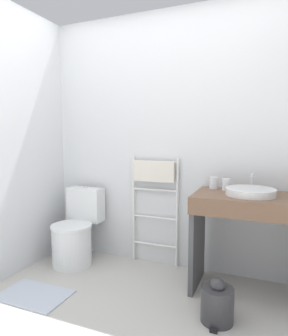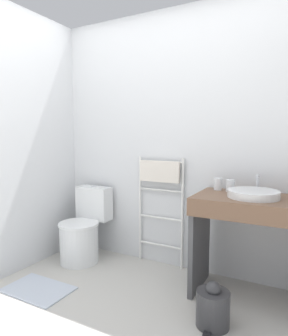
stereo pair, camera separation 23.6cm
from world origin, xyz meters
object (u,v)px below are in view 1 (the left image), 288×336
at_px(toilet, 76,233).
at_px(trash_bin, 217,303).
at_px(towel_radiator, 154,186).
at_px(cup_near_edge, 226,184).
at_px(cup_near_wall, 214,183).
at_px(sink_basin, 250,192).

height_order(toilet, trash_bin, toilet).
distance_m(towel_radiator, cup_near_edge, 0.71).
bearing_deg(trash_bin, cup_near_wall, 103.29).
height_order(cup_near_wall, trash_bin, cup_near_wall).
height_order(sink_basin, trash_bin, sink_basin).
distance_m(cup_near_edge, trash_bin, 0.96).
relative_size(sink_basin, trash_bin, 1.21).
bearing_deg(cup_near_edge, sink_basin, -37.94).
height_order(towel_radiator, cup_near_wall, towel_radiator).
xyz_separation_m(towel_radiator, cup_near_edge, (0.70, -0.10, 0.08)).
distance_m(sink_basin, trash_bin, 0.87).
distance_m(cup_near_wall, cup_near_edge, 0.12).
distance_m(sink_basin, cup_near_edge, 0.26).
xyz_separation_m(toilet, trash_bin, (1.49, -0.45, -0.17)).
bearing_deg(cup_near_edge, toilet, -173.58).
distance_m(sink_basin, cup_near_wall, 0.37).
height_order(towel_radiator, cup_near_edge, towel_radiator).
xyz_separation_m(toilet, cup_near_edge, (1.45, 0.16, 0.57)).
distance_m(toilet, cup_near_wall, 1.47).
relative_size(toilet, towel_radiator, 0.70).
distance_m(toilet, trash_bin, 1.56).
bearing_deg(cup_near_wall, trash_bin, -76.71).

